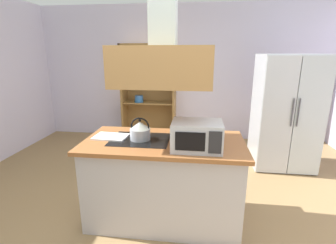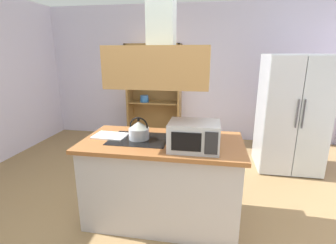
{
  "view_description": "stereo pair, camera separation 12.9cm",
  "coord_description": "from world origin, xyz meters",
  "views": [
    {
      "loc": [
        0.33,
        -2.23,
        1.76
      ],
      "look_at": [
        -0.01,
        0.49,
        1.0
      ],
      "focal_mm": 26.59,
      "sensor_mm": 36.0,
      "label": 1
    },
    {
      "loc": [
        0.46,
        -2.21,
        1.76
      ],
      "look_at": [
        -0.01,
        0.49,
        1.0
      ],
      "focal_mm": 26.59,
      "sensor_mm": 36.0,
      "label": 2
    }
  ],
  "objects": [
    {
      "name": "kitchen_island",
      "position": [
        -0.01,
        0.14,
        0.45
      ],
      "size": [
        1.63,
        0.85,
        0.9
      ],
      "color": "#B1ACAD",
      "rests_on": "ground"
    },
    {
      "name": "fruit_bowl",
      "position": [
        0.4,
        0.39,
        0.94
      ],
      "size": [
        0.25,
        0.25,
        0.13
      ],
      "color": "brown",
      "rests_on": "kitchen_island"
    },
    {
      "name": "dish_cabinet",
      "position": [
        -0.68,
        2.78,
        0.86
      ],
      "size": [
        1.09,
        0.4,
        1.94
      ],
      "color": "olive",
      "rests_on": "ground"
    },
    {
      "name": "range_hood",
      "position": [
        -0.01,
        0.14,
        1.76
      ],
      "size": [
        0.9,
        0.7,
        1.24
      ],
      "color": "#B38249"
    },
    {
      "name": "kettle",
      "position": [
        -0.25,
        0.14,
        1.0
      ],
      "size": [
        0.21,
        0.21,
        0.23
      ],
      "color": "#B1BAC6",
      "rests_on": "kitchen_island"
    },
    {
      "name": "refrigerator",
      "position": [
        1.68,
        1.72,
        0.88
      ],
      "size": [
        0.9,
        0.77,
        1.75
      ],
      "color": "#B7BEC5",
      "rests_on": "ground"
    },
    {
      "name": "wall_back",
      "position": [
        0.0,
        3.0,
        1.35
      ],
      "size": [
        6.0,
        0.12,
        2.7
      ],
      "primitive_type": "cube",
      "color": "silver",
      "rests_on": "ground"
    },
    {
      "name": "cutting_board",
      "position": [
        -0.58,
        0.16,
        0.91
      ],
      "size": [
        0.36,
        0.26,
        0.02
      ],
      "primitive_type": "cube",
      "rotation": [
        0.0,
        0.0,
        -0.07
      ],
      "color": "white",
      "rests_on": "kitchen_island"
    },
    {
      "name": "ground_plane",
      "position": [
        0.0,
        0.0,
        0.0
      ],
      "size": [
        7.8,
        7.8,
        0.0
      ],
      "primitive_type": "plane",
      "color": "olive"
    },
    {
      "name": "microwave",
      "position": [
        0.33,
        -0.05,
        1.03
      ],
      "size": [
        0.46,
        0.35,
        0.26
      ],
      "color": "#B7BABF",
      "rests_on": "kitchen_island"
    }
  ]
}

